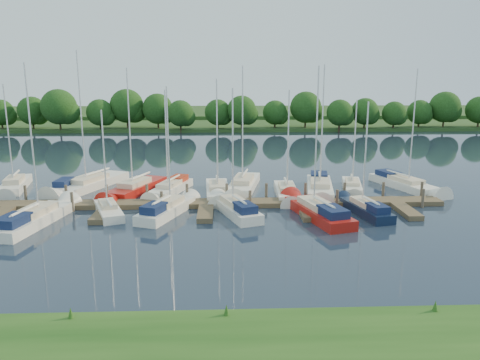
{
  "coord_description": "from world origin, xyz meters",
  "views": [
    {
      "loc": [
        1.33,
        -30.22,
        10.76
      ],
      "look_at": [
        2.83,
        8.0,
        2.2
      ],
      "focal_mm": 35.0,
      "sensor_mm": 36.0,
      "label": 1
    }
  ],
  "objects_px": {
    "dock": "(206,206)",
    "motorboat": "(64,190)",
    "sailboat_n_5": "(218,193)",
    "sailboat_n_0": "(15,187)",
    "sailboat_s_2": "(168,210)"
  },
  "relations": [
    {
      "from": "dock",
      "to": "motorboat",
      "type": "relative_size",
      "value": 7.85
    },
    {
      "from": "dock",
      "to": "sailboat_n_0",
      "type": "relative_size",
      "value": 3.82
    },
    {
      "from": "sailboat_n_5",
      "to": "sailboat_n_0",
      "type": "bearing_deg",
      "value": -10.97
    },
    {
      "from": "dock",
      "to": "sailboat_n_5",
      "type": "height_order",
      "value": "sailboat_n_5"
    },
    {
      "from": "sailboat_n_0",
      "to": "motorboat",
      "type": "xyz_separation_m",
      "value": [
        5.14,
        -1.54,
        0.06
      ]
    },
    {
      "from": "sailboat_n_5",
      "to": "dock",
      "type": "bearing_deg",
      "value": 75.1
    },
    {
      "from": "sailboat_n_0",
      "to": "sailboat_n_5",
      "type": "relative_size",
      "value": 0.96
    },
    {
      "from": "dock",
      "to": "motorboat",
      "type": "distance_m",
      "value": 14.59
    },
    {
      "from": "sailboat_n_0",
      "to": "sailboat_n_5",
      "type": "xyz_separation_m",
      "value": [
        19.56,
        -2.98,
        -0.01
      ]
    },
    {
      "from": "sailboat_n_0",
      "to": "motorboat",
      "type": "height_order",
      "value": "sailboat_n_0"
    },
    {
      "from": "sailboat_n_0",
      "to": "motorboat",
      "type": "relative_size",
      "value": 2.06
    },
    {
      "from": "sailboat_n_0",
      "to": "sailboat_n_5",
      "type": "distance_m",
      "value": 19.79
    },
    {
      "from": "sailboat_n_5",
      "to": "sailboat_s_2",
      "type": "height_order",
      "value": "sailboat_n_5"
    },
    {
      "from": "motorboat",
      "to": "sailboat_s_2",
      "type": "xyz_separation_m",
      "value": [
        10.5,
        -7.23,
        0.0
      ]
    },
    {
      "from": "sailboat_n_5",
      "to": "sailboat_s_2",
      "type": "xyz_separation_m",
      "value": [
        -3.92,
        -5.79,
        0.07
      ]
    }
  ]
}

